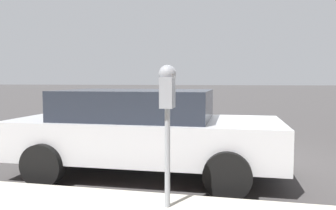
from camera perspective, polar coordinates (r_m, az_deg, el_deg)
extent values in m
plane|color=#3D3A3A|center=(6.31, 8.20, -10.05)|extent=(220.00, 220.00, 0.00)
cylinder|color=gray|center=(3.66, -0.10, -9.21)|extent=(0.06, 0.06, 1.11)
cube|color=gray|center=(3.56, -0.11, 2.19)|extent=(0.20, 0.14, 0.34)
sphere|color=gray|center=(3.56, -0.11, 5.47)|extent=(0.19, 0.19, 0.19)
cube|color=#19389E|center=(3.66, 0.24, 1.59)|extent=(0.01, 0.11, 0.12)
cube|color=black|center=(3.66, 0.24, 3.45)|extent=(0.01, 0.10, 0.08)
cube|color=#B7BABF|center=(5.42, -3.76, -5.62)|extent=(1.85, 4.31, 0.61)
cube|color=#232833|center=(5.40, -5.55, 0.11)|extent=(1.61, 2.42, 0.47)
cylinder|color=black|center=(6.18, 10.60, -7.34)|extent=(0.23, 0.64, 0.64)
cylinder|color=black|center=(4.44, 10.29, -11.97)|extent=(0.23, 0.64, 0.64)
cylinder|color=black|center=(6.75, -12.77, -6.38)|extent=(0.23, 0.64, 0.64)
cylinder|color=black|center=(5.20, -20.96, -9.75)|extent=(0.23, 0.64, 0.64)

